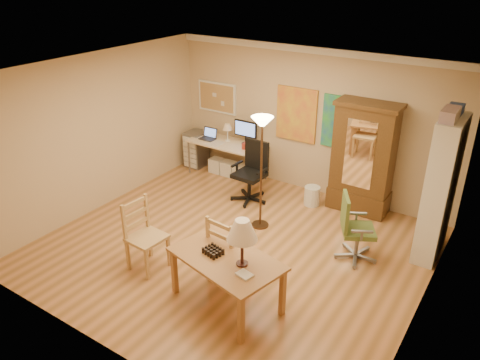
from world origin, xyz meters
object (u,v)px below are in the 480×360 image
Objects in this scene: computer_desk at (229,156)px; bookshelf at (440,190)px; dining_table at (232,251)px; office_chair_green at (354,242)px; office_chair_black at (250,185)px; armoire at (362,165)px.

computer_desk is 0.74× the size of bookshelf.
office_chair_green is (0.91, 1.86, -0.56)m from dining_table.
bookshelf is at bearing 55.18° from dining_table.
bookshelf reaches higher than computer_desk.
dining_table is 3.19m from bookshelf.
computer_desk is at bearing 124.99° from dining_table.
office_chair_black is 2.39m from office_chair_green.
office_chair_green is at bearing 63.85° from dining_table.
dining_table is at bearing -62.40° from office_chair_black.
office_chair_green is 0.53× the size of armoire.
bookshelf is at bearing -27.75° from armoire.
office_chair_green is at bearing -23.61° from computer_desk.
armoire is 0.91× the size of bookshelf.
dining_table is at bearing -97.30° from armoire.
dining_table is 0.73× the size of bookshelf.
dining_table is at bearing -116.15° from office_chair_green.
computer_desk is 1.54× the size of office_chair_green.
office_chair_green is 0.48× the size of bookshelf.
computer_desk is at bearing 156.39° from office_chair_green.
computer_desk is 2.74m from armoire.
computer_desk is 1.43× the size of office_chair_black.
office_chair_black is 1.08× the size of office_chair_green.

